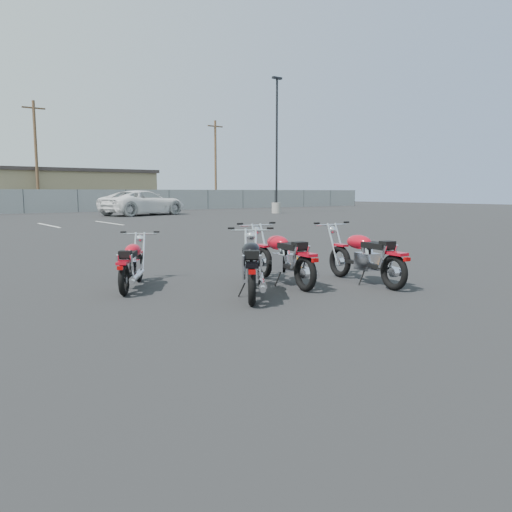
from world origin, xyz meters
TOP-DOWN VIEW (x-y plane):
  - ground at (0.00, 0.00)m, footprint 120.00×120.00m
  - motorcycle_front_red at (-1.01, 2.47)m, footprint 1.32×1.71m
  - motorcycle_second_black at (0.25, 0.78)m, footprint 1.52×1.89m
  - motorcycle_third_red at (1.27, 1.24)m, footprint 0.82×2.11m
  - motorcycle_rear_red at (2.50, 0.44)m, footprint 0.82×2.12m
  - training_cone_near at (2.47, 2.26)m, footprint 0.28×0.28m
  - light_pole_east at (19.48, 24.11)m, footprint 0.80×0.70m
  - tan_building_east at (10.00, 44.00)m, footprint 14.40×9.40m
  - utility_pole_c at (6.00, 39.00)m, footprint 1.80×0.24m
  - utility_pole_d at (24.00, 40.00)m, footprint 1.80×0.24m
  - white_van at (10.13, 27.24)m, footprint 4.63×7.60m

SIDE VIEW (x-z plane):
  - ground at x=0.00m, z-range 0.00..0.00m
  - training_cone_near at x=2.47m, z-range 0.00..0.33m
  - motorcycle_front_red at x=-1.01m, z-range -0.04..0.86m
  - motorcycle_second_black at x=0.25m, z-range -0.05..0.96m
  - motorcycle_third_red at x=1.27m, z-range -0.05..0.99m
  - motorcycle_rear_red at x=2.50m, z-range -0.05..0.99m
  - white_van at x=10.13m, z-range 0.00..2.70m
  - tan_building_east at x=10.00m, z-range 0.01..3.71m
  - light_pole_east at x=19.48m, z-range -2.41..7.55m
  - utility_pole_c at x=6.00m, z-range 0.19..9.19m
  - utility_pole_d at x=24.00m, z-range 0.19..9.19m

